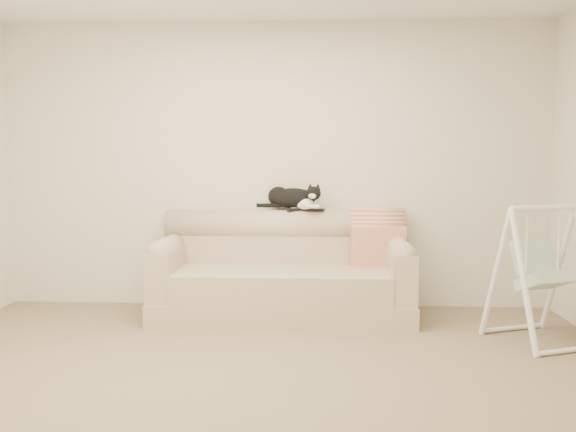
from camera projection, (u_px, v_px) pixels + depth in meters
The scene contains 8 objects.
ground_plane at pixel (253, 376), 4.02m from camera, with size 5.00×5.00×0.00m, color brown.
room_shell at pixel (252, 131), 3.88m from camera, with size 5.04×4.04×2.60m.
sofa at pixel (283, 275), 5.59m from camera, with size 2.20×0.93×0.90m.
remote_a at pixel (296, 209), 5.77m from camera, with size 0.18×0.14×0.03m.
remote_b at pixel (315, 210), 5.74m from camera, with size 0.18×0.08×0.02m.
tuxedo_cat at pixel (293, 198), 5.79m from camera, with size 0.60×0.37×0.24m.
throw_blanket at pixel (377, 230), 5.74m from camera, with size 0.48×0.38×0.58m.
baby_swing at pixel (541, 274), 4.75m from camera, with size 0.83×0.85×1.03m.
Camera 1 is at (0.42, -3.90, 1.35)m, focal length 40.00 mm.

